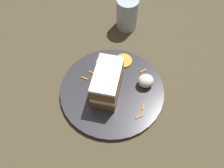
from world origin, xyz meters
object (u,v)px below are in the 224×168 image
object	(u,v)px
plate	(112,91)
cream_dollop	(146,81)
cake_slice	(107,83)
drinking_glass	(127,15)
orange_garnish	(124,61)

from	to	relation	value
plate	cream_dollop	xyz separation A→B (m)	(-0.10, -0.00, 0.03)
cake_slice	plate	bearing A→B (deg)	29.70
plate	drinking_glass	bearing A→B (deg)	-108.63
plate	cream_dollop	size ratio (longest dim) A/B	6.50
cream_dollop	drinking_glass	world-z (taller)	drinking_glass
plate	drinking_glass	size ratio (longest dim) A/B	2.69
plate	cream_dollop	bearing A→B (deg)	-177.20
cake_slice	orange_garnish	xyz separation A→B (m)	(-0.06, -0.10, -0.04)
plate	cake_slice	xyz separation A→B (m)	(0.01, 0.00, 0.05)
cake_slice	cream_dollop	size ratio (longest dim) A/B	3.01
orange_garnish	drinking_glass	bearing A→B (deg)	-102.90
cake_slice	drinking_glass	distance (m)	0.28
cake_slice	cream_dollop	bearing A→B (deg)	23.99
cake_slice	drinking_glass	bearing A→B (deg)	89.25
orange_garnish	drinking_glass	size ratio (longest dim) A/B	0.47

